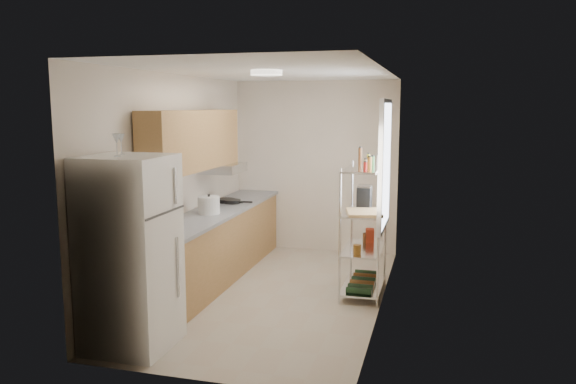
{
  "coord_description": "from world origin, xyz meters",
  "views": [
    {
      "loc": [
        1.82,
        -6.16,
        2.21
      ],
      "look_at": [
        0.09,
        0.25,
        1.2
      ],
      "focal_mm": 35.0,
      "sensor_mm": 36.0,
      "label": 1
    }
  ],
  "objects_px": {
    "cutting_board": "(364,213)",
    "refrigerator": "(130,253)",
    "espresso_machine": "(364,197)",
    "rice_cooker": "(209,205)",
    "frying_pan_large": "(226,200)"
  },
  "relations": [
    {
      "from": "cutting_board",
      "to": "refrigerator",
      "type": "bearing_deg",
      "value": -136.34
    },
    {
      "from": "refrigerator",
      "to": "espresso_machine",
      "type": "relative_size",
      "value": 6.4
    },
    {
      "from": "refrigerator",
      "to": "rice_cooker",
      "type": "distance_m",
      "value": 1.91
    },
    {
      "from": "cutting_board",
      "to": "espresso_machine",
      "type": "relative_size",
      "value": 1.74
    },
    {
      "from": "refrigerator",
      "to": "rice_cooker",
      "type": "bearing_deg",
      "value": 90.88
    },
    {
      "from": "cutting_board",
      "to": "espresso_machine",
      "type": "xyz_separation_m",
      "value": [
        -0.04,
        0.36,
        0.12
      ]
    },
    {
      "from": "rice_cooker",
      "to": "espresso_machine",
      "type": "bearing_deg",
      "value": 8.14
    },
    {
      "from": "refrigerator",
      "to": "cutting_board",
      "type": "xyz_separation_m",
      "value": [
        1.9,
        1.81,
        0.14
      ]
    },
    {
      "from": "rice_cooker",
      "to": "cutting_board",
      "type": "distance_m",
      "value": 1.93
    },
    {
      "from": "rice_cooker",
      "to": "frying_pan_large",
      "type": "distance_m",
      "value": 0.86
    },
    {
      "from": "rice_cooker",
      "to": "cutting_board",
      "type": "relative_size",
      "value": 0.55
    },
    {
      "from": "refrigerator",
      "to": "rice_cooker",
      "type": "height_order",
      "value": "refrigerator"
    },
    {
      "from": "refrigerator",
      "to": "espresso_machine",
      "type": "distance_m",
      "value": 2.87
    },
    {
      "from": "frying_pan_large",
      "to": "espresso_machine",
      "type": "bearing_deg",
      "value": 4.59
    },
    {
      "from": "rice_cooker",
      "to": "espresso_machine",
      "type": "height_order",
      "value": "espresso_machine"
    }
  ]
}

